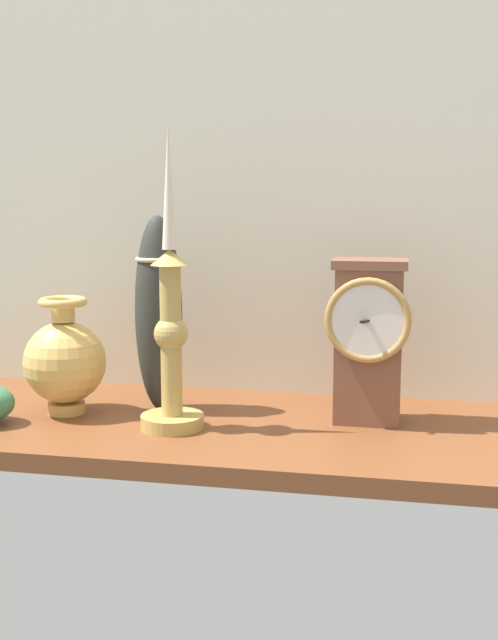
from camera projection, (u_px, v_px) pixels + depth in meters
ground_plane at (255, 431)px, 105.03cm from camera, size 100.00×36.00×2.40cm
back_wall at (279, 181)px, 117.71cm from camera, size 120.00×2.00×65.00cm
mantel_clock at (369, 338)px, 103.65cm from camera, size 11.14×9.43×21.97cm
candlestick_tall_left at (171, 334)px, 100.56cm from camera, size 8.32×8.32×39.20cm
brass_vase_bulbous at (65, 361)px, 108.39cm from camera, size 11.45×11.45×16.40cm
tall_ceramic_vase at (159, 313)px, 109.53cm from camera, size 6.66×6.66×27.61cm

